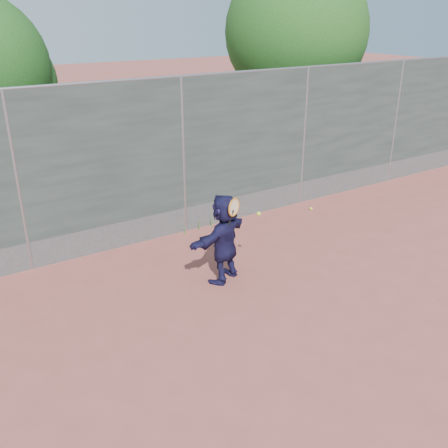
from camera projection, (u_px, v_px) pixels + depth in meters
ground at (301, 311)px, 7.32m from camera, size 80.00×80.00×0.00m
player at (224, 238)px, 7.93m from camera, size 1.42×0.95×1.47m
ball_ground at (311, 209)px, 11.05m from camera, size 0.07×0.07×0.07m
fence at (183, 154)px, 9.41m from camera, size 20.00×0.06×3.03m
swing_action at (236, 209)px, 7.60m from camera, size 0.60×0.18×0.51m
tree_right at (300, 36)px, 12.74m from camera, size 3.78×3.60×5.39m
weed_clump at (201, 223)px, 10.03m from camera, size 0.68×0.07×0.30m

